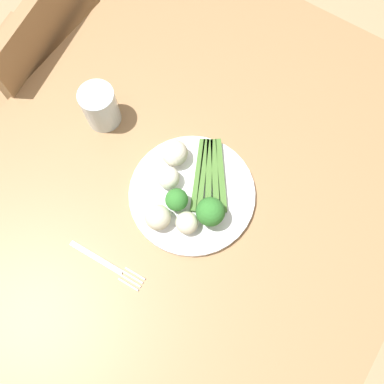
# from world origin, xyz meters

# --- Properties ---
(ground_plane) EXTENTS (6.00, 6.00, 0.02)m
(ground_plane) POSITION_xyz_m (0.00, 0.00, -0.01)
(ground_plane) COLOR tan
(dining_table) EXTENTS (1.11, 0.92, 0.76)m
(dining_table) POSITION_xyz_m (0.00, 0.00, 0.64)
(dining_table) COLOR #9E754C
(dining_table) RESTS_ON ground_plane
(chair) EXTENTS (0.46, 0.46, 0.87)m
(chair) POSITION_xyz_m (-0.11, -0.60, 0.50)
(chair) COLOR #9E754C
(chair) RESTS_ON ground_plane
(plate) EXTENTS (0.26, 0.26, 0.01)m
(plate) POSITION_xyz_m (0.02, 0.01, 0.76)
(plate) COLOR white
(plate) RESTS_ON dining_table
(asparagus_bundle) EXTENTS (0.17, 0.14, 0.01)m
(asparagus_bundle) POSITION_xyz_m (-0.03, 0.02, 0.78)
(asparagus_bundle) COLOR #47752D
(asparagus_bundle) RESTS_ON plate
(broccoli_near_center) EXTENTS (0.05, 0.05, 0.06)m
(broccoli_near_center) POSITION_xyz_m (0.06, -0.00, 0.80)
(broccoli_near_center) COLOR #609E3D
(broccoli_near_center) RESTS_ON plate
(broccoli_outer_edge) EXTENTS (0.06, 0.06, 0.07)m
(broccoli_outer_edge) POSITION_xyz_m (0.05, 0.07, 0.81)
(broccoli_outer_edge) COLOR #609E3D
(broccoli_outer_edge) RESTS_ON plate
(cauliflower_back) EXTENTS (0.05, 0.05, 0.05)m
(cauliflower_back) POSITION_xyz_m (0.03, -0.04, 0.79)
(cauliflower_back) COLOR white
(cauliflower_back) RESTS_ON plate
(cauliflower_back_right) EXTENTS (0.04, 0.04, 0.04)m
(cauliflower_back_right) POSITION_xyz_m (0.09, 0.04, 0.79)
(cauliflower_back_right) COLOR beige
(cauliflower_back_right) RESTS_ON plate
(cauliflower_edge) EXTENTS (0.05, 0.05, 0.05)m
(cauliflower_edge) POSITION_xyz_m (-0.02, -0.06, 0.80)
(cauliflower_edge) COLOR silver
(cauliflower_edge) RESTS_ON plate
(cauliflower_mid) EXTENTS (0.05, 0.05, 0.05)m
(cauliflower_mid) POSITION_xyz_m (0.11, -0.01, 0.80)
(cauliflower_mid) COLOR beige
(cauliflower_mid) RESTS_ON plate
(fork) EXTENTS (0.03, 0.17, 0.00)m
(fork) POSITION_xyz_m (0.24, -0.05, 0.76)
(fork) COLOR silver
(fork) RESTS_ON dining_table
(water_glass) EXTENTS (0.07, 0.07, 0.09)m
(water_glass) POSITION_xyz_m (-0.02, -0.25, 0.80)
(water_glass) COLOR silver
(water_glass) RESTS_ON dining_table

